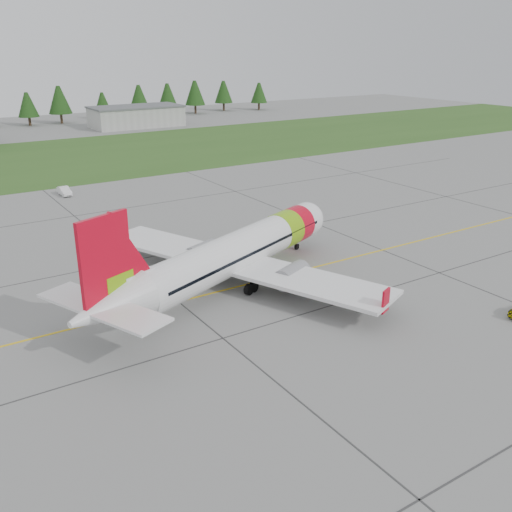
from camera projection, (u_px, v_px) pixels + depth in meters
ground at (365, 295)px, 52.09m from camera, size 320.00×320.00×0.00m
aircraft at (234, 254)px, 53.77m from camera, size 32.68×31.05×10.38m
service_van at (63, 182)px, 85.80m from camera, size 1.37×1.29×3.91m
grass_strip at (88, 156)px, 116.64m from camera, size 320.00×50.00×0.03m
taxi_guideline at (311, 268)px, 58.39m from camera, size 120.00×0.25×0.02m
hangar_east at (137, 117)px, 156.77m from camera, size 24.00×12.00×5.20m
treeline at (24, 107)px, 158.98m from camera, size 160.00×8.00×10.00m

